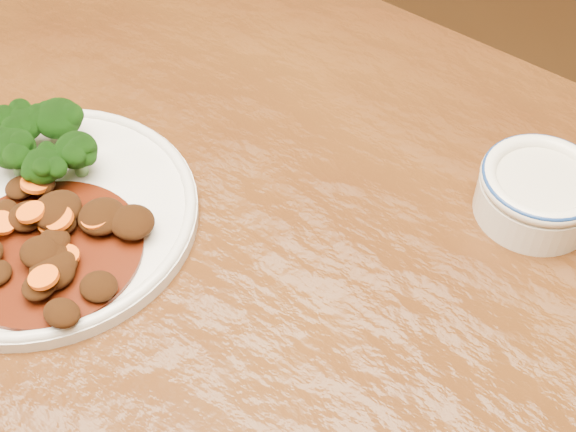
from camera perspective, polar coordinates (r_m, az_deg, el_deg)
The scene contains 5 objects.
dining_table at distance 0.78m, azimuth -6.89°, elevation -6.82°, with size 1.59×1.07×0.75m.
dinner_plate at distance 0.77m, azimuth -17.08°, elevation 0.11°, with size 0.29×0.29×0.02m.
broccoli_florets at distance 0.79m, azimuth -17.10°, elevation 5.24°, with size 0.11×0.10×0.05m.
mince_stew at distance 0.73m, azimuth -17.17°, elevation -1.89°, with size 0.17×0.17×0.03m.
dip_bowl at distance 0.77m, azimuth 17.41°, elevation 1.74°, with size 0.11×0.11×0.05m.
Camera 1 is at (0.31, -0.33, 1.31)m, focal length 50.00 mm.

